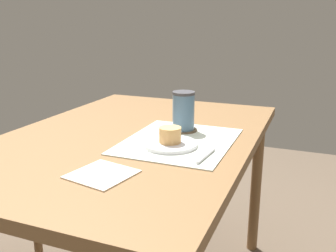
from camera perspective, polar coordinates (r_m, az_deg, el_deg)
The scene contains 8 objects.
dining_table at distance 1.36m, azimuth -5.47°, elevation -4.20°, with size 1.25×0.85×0.73m.
placemat at distance 1.25m, azimuth 1.70°, elevation -2.30°, with size 0.42×0.34×0.00m, color silver.
pastry_plate at distance 1.19m, azimuth 0.32°, elevation -2.78°, with size 0.17×0.17×0.01m, color white.
pastry at distance 1.18m, azimuth 0.32°, elevation -1.36°, with size 0.07×0.07×0.05m, color #E0A860.
coffee_coaster at distance 1.36m, azimuth 2.34°, elevation -0.58°, with size 0.10×0.10×0.01m, color brown.
coffee_mug at distance 1.34m, azimuth 2.41°, elevation 2.38°, with size 0.11×0.08×0.14m.
teaspoon at distance 1.10m, azimuth 5.84°, elevation -4.54°, with size 0.01×0.01×0.13m, color silver.
paper_napkin at distance 1.00m, azimuth -10.03°, elevation -7.25°, with size 0.15×0.15×0.00m, color silver.
Camera 1 is at (-1.13, -0.59, 1.12)m, focal length 40.00 mm.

